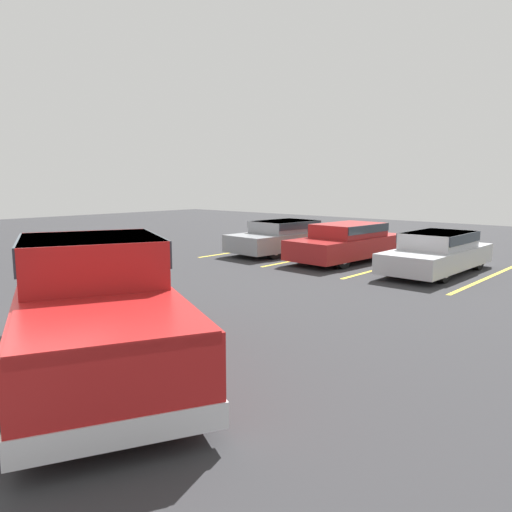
% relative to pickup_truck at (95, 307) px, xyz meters
% --- Properties ---
extents(ground_plane, '(60.00, 60.00, 0.00)m').
position_rel_pickup_truck_xyz_m(ground_plane, '(-1.22, -0.81, -0.93)').
color(ground_plane, '#2D2D30').
extents(stall_stripe_a, '(0.12, 5.49, 0.01)m').
position_rel_pickup_truck_xyz_m(stall_stripe_a, '(-7.01, 10.91, -0.93)').
color(stall_stripe_a, yellow).
rests_on(stall_stripe_a, ground_plane).
extents(stall_stripe_b, '(0.12, 5.49, 0.01)m').
position_rel_pickup_truck_xyz_m(stall_stripe_b, '(-4.04, 10.91, -0.93)').
color(stall_stripe_b, yellow).
rests_on(stall_stripe_b, ground_plane).
extents(stall_stripe_c, '(0.12, 5.49, 0.01)m').
position_rel_pickup_truck_xyz_m(stall_stripe_c, '(-1.07, 10.91, -0.93)').
color(stall_stripe_c, yellow).
rests_on(stall_stripe_c, ground_plane).
extents(stall_stripe_d, '(0.12, 5.49, 0.01)m').
position_rel_pickup_truck_xyz_m(stall_stripe_d, '(1.91, 10.91, -0.93)').
color(stall_stripe_d, yellow).
rests_on(stall_stripe_d, ground_plane).
extents(pickup_truck, '(5.80, 4.20, 1.90)m').
position_rel_pickup_truck_xyz_m(pickup_truck, '(0.00, 0.00, 0.00)').
color(pickup_truck, '#A51919').
rests_on(pickup_truck, ground_plane).
extents(parked_sedan_a, '(2.11, 4.62, 1.23)m').
position_rel_pickup_truck_xyz_m(parked_sedan_a, '(-5.48, 11.07, -0.28)').
color(parked_sedan_a, gray).
rests_on(parked_sedan_a, ground_plane).
extents(parked_sedan_b, '(2.05, 4.75, 1.28)m').
position_rel_pickup_truck_xyz_m(parked_sedan_b, '(-2.67, 11.03, -0.25)').
color(parked_sedan_b, maroon).
rests_on(parked_sedan_b, ground_plane).
extents(parked_sedan_c, '(1.74, 4.62, 1.21)m').
position_rel_pickup_truck_xyz_m(parked_sedan_c, '(0.51, 10.90, -0.29)').
color(parked_sedan_c, '#B7BABF').
rests_on(parked_sedan_c, ground_plane).
extents(wheel_stop_curb, '(1.91, 0.20, 0.14)m').
position_rel_pickup_truck_xyz_m(wheel_stop_curb, '(-2.46, 14.01, -0.86)').
color(wheel_stop_curb, '#B7B2A8').
rests_on(wheel_stop_curb, ground_plane).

